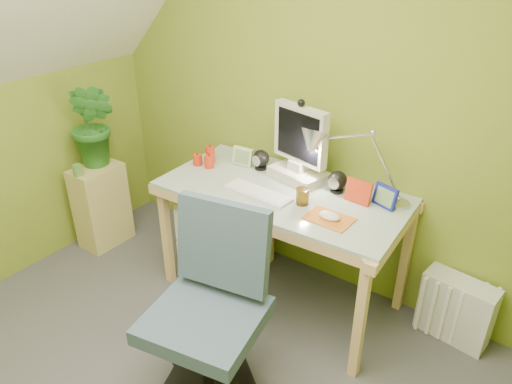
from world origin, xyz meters
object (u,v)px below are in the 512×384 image
Objects in this scene: side_ledge at (102,206)px; radiator at (456,309)px; desk at (281,244)px; potted_plant at (94,125)px; task_chair at (204,316)px; desk_lamp at (373,149)px; monitor at (300,136)px.

radiator is at bearing 12.34° from side_ledge.
desk is 2.36× the size of potted_plant.
task_chair is 1.49m from radiator.
desk_lamp is at bearing -163.66° from radiator.
monitor is 1.49m from potted_plant.
potted_plant reaches higher than task_chair.
task_chair is 2.65× the size of radiator.
desk_lamp reaches higher than monitor.
monitor reaches higher than potted_plant.
radiator is (2.46, 0.54, -0.12)m from side_ledge.
monitor is 1.40× the size of radiator.
monitor is at bearing 17.40° from side_ledge.
desk is 1.38× the size of task_chair.
desk is at bearing -157.79° from radiator.
desk_lamp reaches higher than potted_plant.
desk is 1.45m from side_ledge.
monitor reaches higher than desk.
side_ledge is at bearing -160.16° from radiator.
desk is 3.65× the size of radiator.
desk_lamp is 0.58× the size of task_chair.
desk_lamp reaches higher than desk.
task_chair is at bearing -69.63° from monitor.
side_ledge is at bearing -90.00° from potted_plant.
desk_lamp reaches higher than task_chair.
radiator is (0.58, 0.09, -0.88)m from desk_lamp.
potted_plant is (-1.43, -0.40, -0.11)m from monitor.
desk_lamp is at bearing 19.36° from desk.
monitor is (0.00, 0.18, 0.67)m from desk.
radiator is at bearing 11.23° from potted_plant.
monitor reaches higher than radiator.
side_ledge is 2.52m from radiator.
potted_plant is at bearing 90.00° from side_ledge.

